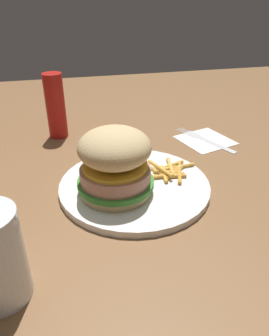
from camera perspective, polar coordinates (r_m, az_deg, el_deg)
name	(u,v)px	position (r m, az deg, el deg)	size (l,w,h in m)	color
ground_plane	(137,179)	(0.60, 0.49, -2.01)	(1.60, 1.60, 0.00)	brown
plate	(134,186)	(0.57, 0.00, -3.12)	(0.27, 0.27, 0.01)	white
sandwich	(115,162)	(0.52, -3.47, 1.00)	(0.13, 0.13, 0.11)	tan
fries_pile	(168,171)	(0.60, 6.04, -0.57)	(0.09, 0.11, 0.01)	gold
napkin	(205,140)	(0.78, 12.42, 4.89)	(0.11, 0.11, 0.00)	white
fork	(205,139)	(0.78, 12.35, 5.10)	(0.16, 0.09, 0.00)	silver
ketchup_bottle	(56,106)	(0.78, -13.82, 10.60)	(0.04, 0.04, 0.15)	#B21914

